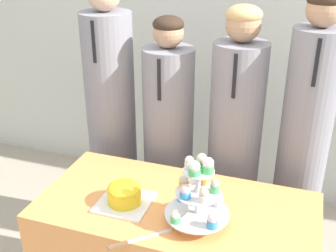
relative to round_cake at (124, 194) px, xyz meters
The scene contains 8 objects.
wall_back 1.58m from the round_cake, 81.39° to the left, with size 9.00×0.06×2.70m.
round_cake is the anchor object (origin of this frame).
cake_knife 0.27m from the round_cake, 61.45° to the right, with size 0.21×0.20×0.01m.
cupcake_stand 0.36m from the round_cake, ahead, with size 0.27×0.27×0.32m.
student_0 0.73m from the round_cake, 120.19° to the left, with size 0.29×0.29×1.64m.
student_1 0.64m from the round_cake, 90.92° to the left, with size 0.28×0.29×1.46m.
student_2 0.73m from the round_cake, 59.54° to the left, with size 0.28×0.29×1.53m.
student_3 0.96m from the round_cake, 40.96° to the left, with size 0.25×0.26×1.62m.
Camera 1 is at (0.47, -1.18, 1.86)m, focal length 45.00 mm.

